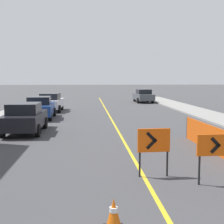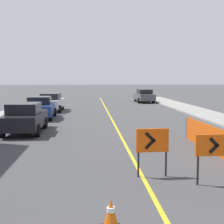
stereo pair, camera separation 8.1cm
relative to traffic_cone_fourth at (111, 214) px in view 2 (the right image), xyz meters
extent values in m
cube|color=gold|center=(1.14, 14.36, -0.30)|extent=(0.12, 52.99, 0.01)
cone|color=orange|center=(0.00, 0.00, 0.02)|extent=(0.31, 0.31, 0.59)
cylinder|color=white|center=(0.00, 0.00, 0.09)|extent=(0.16, 0.16, 0.09)
cube|color=#EF560C|center=(1.43, 3.13, 0.78)|extent=(0.96, 0.12, 0.69)
cube|color=black|center=(1.35, 3.09, 0.88)|extent=(0.33, 0.04, 0.33)
cube|color=black|center=(1.35, 3.09, 0.68)|extent=(0.33, 0.04, 0.33)
cylinder|color=black|center=(1.02, 3.13, 0.07)|extent=(0.06, 0.06, 0.74)
cylinder|color=black|center=(1.83, 3.13, 0.07)|extent=(0.06, 0.06, 0.74)
cube|color=#EF560C|center=(3.01, 2.33, 0.79)|extent=(1.19, 0.09, 0.59)
cube|color=black|center=(2.92, 2.29, 0.87)|extent=(0.29, 0.03, 0.29)
cube|color=black|center=(2.92, 2.29, 0.71)|extent=(0.29, 0.03, 0.29)
cylinder|color=black|center=(2.51, 2.33, 0.10)|extent=(0.06, 0.06, 0.80)
cube|color=#EF560C|center=(4.34, 5.97, 0.22)|extent=(0.18, 5.77, 1.04)
cylinder|color=#262626|center=(4.27, 8.86, 0.22)|extent=(0.05, 0.05, 1.04)
cube|color=black|center=(-3.83, 11.06, 0.38)|extent=(1.81, 4.30, 0.72)
cube|color=black|center=(-3.83, 10.84, 1.01)|extent=(1.53, 1.94, 0.55)
cylinder|color=black|center=(-4.68, 12.39, 0.02)|extent=(0.22, 0.64, 0.64)
cylinder|color=black|center=(-2.97, 12.39, 0.02)|extent=(0.22, 0.64, 0.64)
cylinder|color=black|center=(-4.68, 9.72, 0.02)|extent=(0.22, 0.64, 0.64)
cylinder|color=black|center=(-2.97, 9.72, 0.02)|extent=(0.22, 0.64, 0.64)
cube|color=navy|center=(-3.93, 16.94, 0.38)|extent=(2.00, 4.38, 0.72)
cube|color=black|center=(-3.93, 16.72, 1.01)|extent=(1.62, 2.01, 0.55)
cylinder|color=black|center=(-4.79, 18.27, 0.02)|extent=(0.25, 0.65, 0.64)
cylinder|color=black|center=(-3.08, 18.27, 0.02)|extent=(0.25, 0.65, 0.64)
cylinder|color=black|center=(-4.79, 15.60, 0.02)|extent=(0.25, 0.65, 0.64)
cylinder|color=black|center=(-3.08, 15.60, 0.02)|extent=(0.25, 0.65, 0.64)
cube|color=silver|center=(-3.77, 21.92, 0.38)|extent=(2.05, 4.40, 0.72)
cube|color=black|center=(-3.77, 21.71, 1.01)|extent=(1.64, 2.02, 0.55)
cylinder|color=black|center=(-4.63, 23.26, 0.02)|extent=(0.26, 0.65, 0.64)
cylinder|color=black|center=(-2.92, 23.26, 0.02)|extent=(0.26, 0.65, 0.64)
cylinder|color=black|center=(-4.63, 20.59, 0.02)|extent=(0.26, 0.65, 0.64)
cylinder|color=black|center=(-2.92, 20.59, 0.02)|extent=(0.26, 0.65, 0.64)
cube|color=#474C51|center=(6.11, 31.33, 0.38)|extent=(2.02, 4.39, 0.72)
cube|color=black|center=(6.11, 31.11, 1.01)|extent=(1.63, 2.01, 0.55)
cylinder|color=black|center=(5.25, 32.66, 0.02)|extent=(0.25, 0.65, 0.64)
cylinder|color=black|center=(6.96, 32.66, 0.02)|extent=(0.25, 0.65, 0.64)
cylinder|color=black|center=(5.25, 29.99, 0.02)|extent=(0.25, 0.65, 0.64)
cylinder|color=black|center=(6.96, 29.99, 0.02)|extent=(0.25, 0.65, 0.64)
camera|label=1|loc=(-0.46, -5.66, 2.57)|focal=50.00mm
camera|label=2|loc=(-0.38, -5.66, 2.57)|focal=50.00mm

